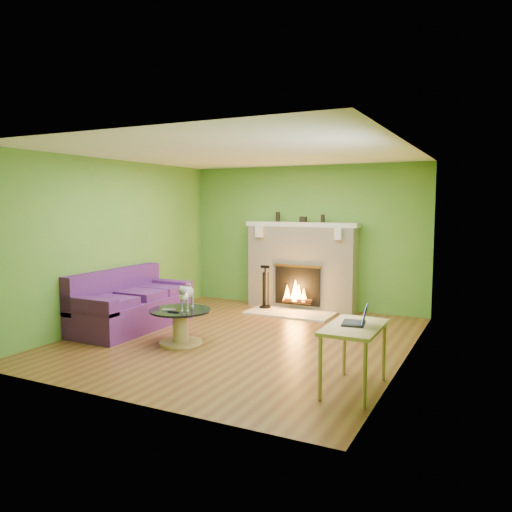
% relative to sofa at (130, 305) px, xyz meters
% --- Properties ---
extents(floor, '(5.00, 5.00, 0.00)m').
position_rel_sofa_xyz_m(floor, '(1.86, 0.18, -0.35)').
color(floor, brown).
rests_on(floor, ground).
extents(ceiling, '(5.00, 5.00, 0.00)m').
position_rel_sofa_xyz_m(ceiling, '(1.86, 0.18, 2.25)').
color(ceiling, white).
rests_on(ceiling, wall_back).
extents(wall_back, '(5.00, 0.00, 5.00)m').
position_rel_sofa_xyz_m(wall_back, '(1.86, 2.68, 0.95)').
color(wall_back, '#46832B').
rests_on(wall_back, floor).
extents(wall_front, '(5.00, 0.00, 5.00)m').
position_rel_sofa_xyz_m(wall_front, '(1.86, -2.32, 0.95)').
color(wall_front, '#46832B').
rests_on(wall_front, floor).
extents(wall_left, '(0.00, 5.00, 5.00)m').
position_rel_sofa_xyz_m(wall_left, '(-0.39, 0.18, 0.95)').
color(wall_left, '#46832B').
rests_on(wall_left, floor).
extents(wall_right, '(0.00, 5.00, 5.00)m').
position_rel_sofa_xyz_m(wall_right, '(4.11, 0.18, 0.95)').
color(wall_right, '#46832B').
rests_on(wall_right, floor).
extents(window_frame, '(0.00, 1.20, 1.20)m').
position_rel_sofa_xyz_m(window_frame, '(4.10, -0.72, 1.20)').
color(window_frame, silver).
rests_on(window_frame, wall_right).
extents(window_pane, '(0.00, 1.06, 1.06)m').
position_rel_sofa_xyz_m(window_pane, '(4.09, -0.72, 1.20)').
color(window_pane, white).
rests_on(window_pane, wall_right).
extents(fireplace, '(2.10, 0.46, 1.58)m').
position_rel_sofa_xyz_m(fireplace, '(1.86, 2.49, 0.43)').
color(fireplace, beige).
rests_on(fireplace, floor).
extents(hearth, '(1.50, 0.75, 0.03)m').
position_rel_sofa_xyz_m(hearth, '(1.86, 1.98, -0.33)').
color(hearth, beige).
rests_on(hearth, floor).
extents(mantel, '(2.10, 0.28, 0.08)m').
position_rel_sofa_xyz_m(mantel, '(1.86, 2.47, 1.19)').
color(mantel, beige).
rests_on(mantel, fireplace).
extents(sofa, '(0.90, 1.99, 0.89)m').
position_rel_sofa_xyz_m(sofa, '(0.00, 0.00, 0.00)').
color(sofa, '#44185C').
rests_on(sofa, floor).
extents(coffee_table, '(0.84, 0.84, 0.47)m').
position_rel_sofa_xyz_m(coffee_table, '(1.22, -0.40, -0.07)').
color(coffee_table, tan).
rests_on(coffee_table, floor).
extents(desk, '(0.53, 0.91, 0.68)m').
position_rel_sofa_xyz_m(desk, '(3.81, -1.03, 0.25)').
color(desk, tan).
rests_on(desk, floor).
extents(cat, '(0.41, 0.63, 0.37)m').
position_rel_sofa_xyz_m(cat, '(1.30, -0.35, 0.31)').
color(cat, slate).
rests_on(cat, coffee_table).
extents(remote_silver, '(0.17, 0.11, 0.02)m').
position_rel_sofa_xyz_m(remote_silver, '(1.12, -0.52, 0.14)').
color(remote_silver, gray).
rests_on(remote_silver, coffee_table).
extents(remote_black, '(0.16, 0.04, 0.02)m').
position_rel_sofa_xyz_m(remote_black, '(1.24, -0.58, 0.14)').
color(remote_black, black).
rests_on(remote_black, coffee_table).
extents(laptop, '(0.31, 0.34, 0.22)m').
position_rel_sofa_xyz_m(laptop, '(3.79, -0.98, 0.44)').
color(laptop, black).
rests_on(laptop, desk).
extents(fire_tools, '(0.21, 0.21, 0.78)m').
position_rel_sofa_xyz_m(fire_tools, '(1.30, 2.13, 0.07)').
color(fire_tools, black).
rests_on(fire_tools, hearth).
extents(mantel_vase_left, '(0.08, 0.08, 0.18)m').
position_rel_sofa_xyz_m(mantel_vase_left, '(1.38, 2.50, 1.32)').
color(mantel_vase_left, black).
rests_on(mantel_vase_left, mantel).
extents(mantel_vase_right, '(0.07, 0.07, 0.14)m').
position_rel_sofa_xyz_m(mantel_vase_right, '(2.25, 2.50, 1.30)').
color(mantel_vase_right, black).
rests_on(mantel_vase_right, mantel).
extents(mantel_box, '(0.12, 0.08, 0.10)m').
position_rel_sofa_xyz_m(mantel_box, '(1.88, 2.50, 1.28)').
color(mantel_box, black).
rests_on(mantel_box, mantel).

